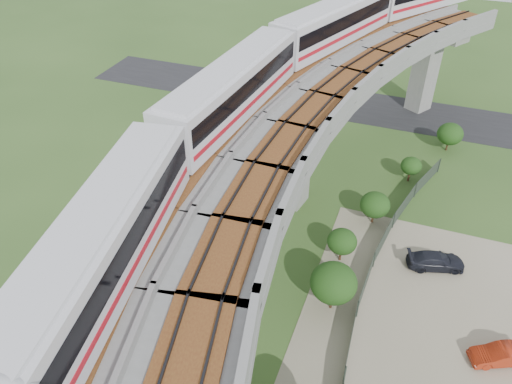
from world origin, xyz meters
TOP-DOWN VIEW (x-y plane):
  - ground at (0.00, 0.00)m, footprint 160.00×160.00m
  - dirt_lot at (14.00, -2.00)m, footprint 18.00×26.00m
  - asphalt_road at (0.00, 30.00)m, footprint 60.00×8.00m
  - viaduct at (3.84, 0.00)m, footprint 19.58×73.98m
  - metro_train at (1.44, 11.38)m, footprint 17.22×60.16m
  - fence at (9.75, 0.00)m, footprint 3.87×38.73m
  - tree_0 at (12.74, 23.61)m, footprint 2.47×2.47m
  - tree_1 at (9.83, 16.92)m, footprint 1.84×1.84m
  - tree_2 at (7.78, 9.99)m, footprint 2.37×2.37m
  - tree_3 at (6.29, 4.83)m, footprint 2.16×2.16m
  - tree_4 at (6.71, 0.16)m, footprint 3.05×3.05m
  - car_red at (17.13, -0.35)m, footprint 3.78×2.63m
  - car_dark at (12.91, 6.50)m, footprint 4.40×2.82m

SIDE VIEW (x-z plane):
  - ground at x=0.00m, z-range 0.00..0.00m
  - asphalt_road at x=0.00m, z-range 0.00..0.03m
  - dirt_lot at x=14.00m, z-range 0.00..0.04m
  - car_red at x=17.13m, z-range 0.04..1.22m
  - car_dark at x=12.91m, z-range 0.04..1.23m
  - fence at x=9.75m, z-range 0.00..1.50m
  - tree_1 at x=9.83m, z-range 0.42..2.84m
  - tree_2 at x=7.78m, z-range 0.39..3.19m
  - tree_3 at x=6.29m, z-range 0.45..3.20m
  - tree_0 at x=12.74m, z-range 0.39..3.28m
  - tree_4 at x=6.71m, z-range 0.54..4.23m
  - viaduct at x=3.84m, z-range 3.35..14.75m
  - metro_train at x=1.44m, z-range 10.49..14.13m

